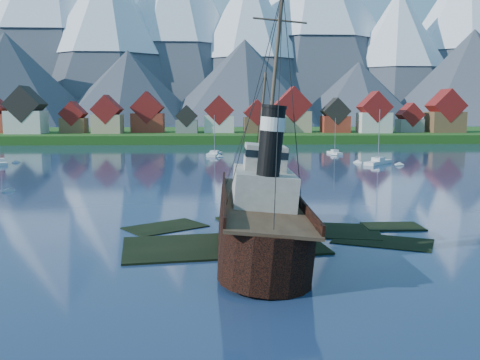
{
  "coord_description": "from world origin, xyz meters",
  "views": [
    {
      "loc": [
        -3.77,
        -49.35,
        12.59
      ],
      "look_at": [
        -1.12,
        6.0,
        5.0
      ],
      "focal_mm": 40.0,
      "sensor_mm": 36.0,
      "label": 1
    }
  ],
  "objects_px": {
    "sailboat_e": "(215,155)",
    "tugboat_wreck": "(255,214)",
    "sailboat_f": "(335,153)",
    "sailboat_d": "(378,163)",
    "sailboat_c": "(0,163)"
  },
  "relations": [
    {
      "from": "sailboat_e",
      "to": "tugboat_wreck",
      "type": "bearing_deg",
      "value": -75.8
    },
    {
      "from": "sailboat_f",
      "to": "tugboat_wreck",
      "type": "bearing_deg",
      "value": -118.13
    },
    {
      "from": "sailboat_d",
      "to": "sailboat_f",
      "type": "bearing_deg",
      "value": 141.78
    },
    {
      "from": "tugboat_wreck",
      "to": "sailboat_f",
      "type": "xyz_separation_m",
      "value": [
        28.64,
        93.92,
        -2.68
      ]
    },
    {
      "from": "sailboat_d",
      "to": "sailboat_e",
      "type": "distance_m",
      "value": 42.72
    },
    {
      "from": "sailboat_d",
      "to": "sailboat_e",
      "type": "height_order",
      "value": "sailboat_d"
    },
    {
      "from": "sailboat_d",
      "to": "sailboat_f",
      "type": "height_order",
      "value": "sailboat_d"
    },
    {
      "from": "sailboat_d",
      "to": "sailboat_e",
      "type": "relative_size",
      "value": 1.16
    },
    {
      "from": "sailboat_c",
      "to": "sailboat_e",
      "type": "distance_m",
      "value": 51.05
    },
    {
      "from": "sailboat_f",
      "to": "sailboat_e",
      "type": "bearing_deg",
      "value": 173.94
    },
    {
      "from": "sailboat_e",
      "to": "sailboat_f",
      "type": "distance_m",
      "value": 32.42
    },
    {
      "from": "sailboat_c",
      "to": "sailboat_d",
      "type": "height_order",
      "value": "sailboat_d"
    },
    {
      "from": "sailboat_e",
      "to": "sailboat_f",
      "type": "xyz_separation_m",
      "value": [
        32.3,
        2.89,
        0.0
      ]
    },
    {
      "from": "sailboat_d",
      "to": "sailboat_f",
      "type": "relative_size",
      "value": 1.24
    },
    {
      "from": "sailboat_c",
      "to": "sailboat_e",
      "type": "xyz_separation_m",
      "value": [
        47.58,
        18.52,
        0.01
      ]
    }
  ]
}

